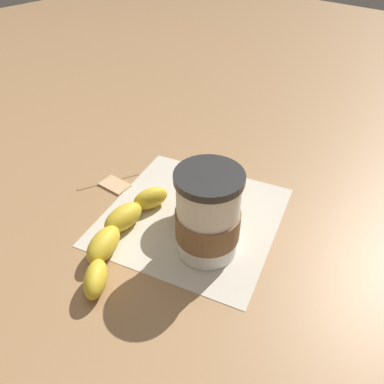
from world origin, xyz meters
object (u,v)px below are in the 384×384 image
at_px(muffin, 201,187).
at_px(sugar_packet, 115,184).
at_px(coffee_cup, 208,216).
at_px(banana, 119,232).

distance_m(muffin, sugar_packet, 0.17).
relative_size(coffee_cup, banana, 0.60).
height_order(muffin, sugar_packet, muffin).
bearing_deg(muffin, banana, 67.40).
relative_size(muffin, banana, 0.44).
relative_size(coffee_cup, sugar_packet, 2.58).
bearing_deg(banana, sugar_packet, -36.09).
distance_m(coffee_cup, sugar_packet, 0.22).
xyz_separation_m(muffin, sugar_packet, (0.16, 0.04, -0.05)).
xyz_separation_m(coffee_cup, muffin, (0.05, -0.05, -0.01)).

